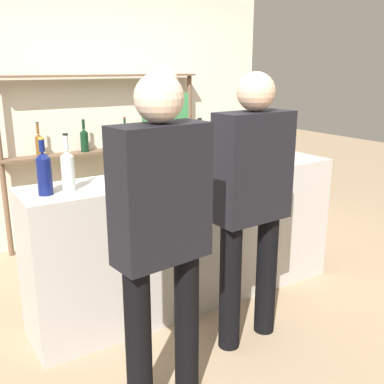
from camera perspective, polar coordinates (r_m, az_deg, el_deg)
ground_plane at (r=3.68m, az=0.00°, el=-13.35°), size 16.00×16.00×0.00m
bar_counter at (r=3.46m, az=0.00°, el=-5.81°), size 2.47×0.50×1.04m
back_wall at (r=4.89m, az=-11.96°, el=10.84°), size 4.07×0.12×2.80m
back_shelf at (r=4.75m, az=-11.05°, el=7.56°), size 2.11×0.18×1.71m
counter_bottle_0 at (r=3.41m, az=0.96°, el=5.49°), size 0.09×0.09×0.38m
counter_bottle_1 at (r=3.51m, az=7.86°, el=5.59°), size 0.07×0.07×0.37m
counter_bottle_2 at (r=3.75m, az=8.26°, el=6.03°), size 0.08×0.08×0.33m
counter_bottle_3 at (r=2.86m, az=-15.49°, el=2.79°), size 0.08×0.08×0.36m
counter_bottle_4 at (r=2.82m, az=-18.26°, el=2.42°), size 0.09×0.09×0.35m
wine_glass at (r=3.81m, az=10.79°, el=5.75°), size 0.07×0.07×0.15m
customer_center at (r=2.82m, az=7.62°, el=-0.14°), size 0.50×0.24×1.76m
customer_left at (r=2.21m, az=-3.90°, el=-4.32°), size 0.50×0.26×1.76m
server_behind_counter at (r=4.14m, az=-3.38°, el=5.90°), size 0.42×0.27×1.79m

